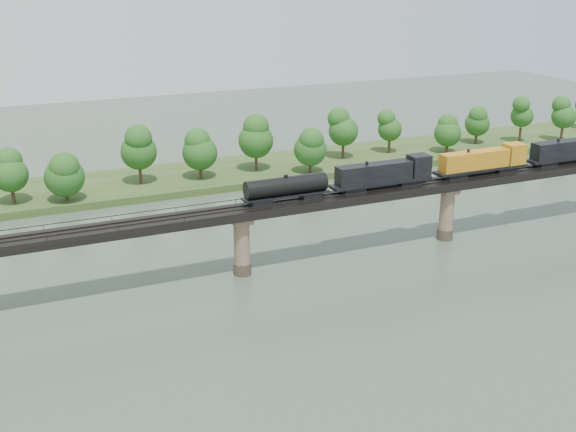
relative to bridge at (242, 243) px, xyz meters
name	(u,v)px	position (x,y,z in m)	size (l,w,h in m)	color
ground	(322,361)	(0.00, -30.00, -5.46)	(400.00, 400.00, 0.00)	#364537
far_bank	(161,181)	(0.00, 55.00, -4.66)	(300.00, 24.00, 1.60)	#2E451B
bridge	(242,243)	(0.00, 0.00, 0.00)	(236.00, 30.00, 11.50)	#473A2D
bridge_superstructure	(241,206)	(0.00, 0.00, 6.33)	(220.00, 4.90, 0.75)	black
far_treeline	(126,156)	(-8.21, 50.52, 3.37)	(289.06, 17.54, 13.60)	#382619
freight_train	(450,166)	(39.93, 0.00, 8.56)	(76.78, 2.99, 5.28)	black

